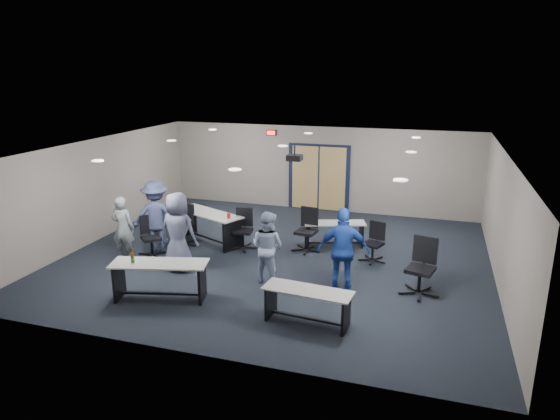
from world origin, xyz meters
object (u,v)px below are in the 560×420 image
(chair_back_a, at_px, (183,226))
(person_back, at_px, (156,217))
(person_plaid, at_px, (178,232))
(person_lightblue, at_px, (267,247))
(table_back_left, at_px, (209,222))
(chair_back_c, at_px, (306,230))
(person_navy, at_px, (343,251))
(chair_back_d, at_px, (373,242))
(chair_loose_right, at_px, (420,268))
(table_back_right, at_px, (335,230))
(chair_loose_left, at_px, (151,237))
(table_front_left, at_px, (159,274))
(person_gray, at_px, (123,228))
(table_front_right, at_px, (308,300))
(chair_back_b, at_px, (243,230))

(chair_back_a, height_order, person_back, person_back)
(person_plaid, relative_size, person_lightblue, 1.16)
(table_back_left, height_order, chair_back_c, chair_back_c)
(person_plaid, height_order, person_navy, person_plaid)
(chair_back_d, relative_size, person_navy, 0.53)
(table_back_left, xyz_separation_m, chair_loose_right, (5.45, -1.61, 0.03))
(table_back_right, relative_size, chair_back_a, 1.54)
(person_lightblue, bearing_deg, person_plaid, 16.43)
(chair_loose_left, relative_size, person_back, 0.54)
(table_back_right, bearing_deg, chair_back_c, -155.52)
(chair_back_a, relative_size, person_navy, 0.60)
(chair_back_a, bearing_deg, chair_loose_right, -11.90)
(table_back_right, height_order, chair_loose_left, chair_loose_left)
(chair_loose_right, bearing_deg, table_front_left, -146.10)
(chair_back_c, height_order, person_plaid, person_plaid)
(chair_back_c, xyz_separation_m, person_lightblue, (-0.32, -2.06, 0.24))
(table_back_right, xyz_separation_m, person_gray, (-4.66, -2.44, 0.35))
(table_front_left, height_order, table_back_left, table_front_left)
(table_front_right, bearing_deg, chair_back_c, 110.24)
(table_back_right, height_order, person_navy, person_navy)
(table_front_right, height_order, chair_back_a, chair_back_a)
(chair_back_c, relative_size, chair_loose_left, 1.10)
(person_plaid, xyz_separation_m, person_navy, (3.77, -0.01, -0.02))
(table_front_right, relative_size, chair_back_b, 1.61)
(chair_back_d, xyz_separation_m, person_lightblue, (-2.03, -1.85, 0.31))
(person_lightblue, xyz_separation_m, person_navy, (1.64, -0.01, 0.11))
(person_gray, relative_size, person_navy, 0.88)
(chair_back_b, relative_size, chair_back_c, 0.95)
(table_front_right, bearing_deg, chair_loose_left, 159.97)
(table_back_right, bearing_deg, chair_loose_right, -64.59)
(chair_back_c, distance_m, person_gray, 4.46)
(chair_loose_left, xyz_separation_m, person_navy, (4.86, -0.60, 0.40))
(table_back_left, bearing_deg, person_plaid, -61.43)
(table_front_left, height_order, chair_back_b, table_front_left)
(chair_back_d, xyz_separation_m, person_plaid, (-4.16, -1.85, 0.44))
(chair_back_a, xyz_separation_m, person_navy, (4.46, -1.49, 0.36))
(table_front_left, relative_size, chair_loose_right, 1.69)
(table_back_left, bearing_deg, table_front_right, -20.08)
(person_plaid, distance_m, person_lightblue, 2.13)
(table_front_left, relative_size, chair_back_a, 1.86)
(table_front_right, relative_size, person_plaid, 0.91)
(chair_back_a, xyz_separation_m, chair_back_d, (4.85, 0.37, -0.06))
(chair_back_d, height_order, person_navy, person_navy)
(person_lightblue, bearing_deg, chair_back_b, -37.57)
(chair_back_a, xyz_separation_m, chair_loose_right, (5.99, -1.18, 0.05))
(chair_loose_right, xyz_separation_m, person_gray, (-6.89, -0.11, 0.20))
(table_front_left, distance_m, chair_back_b, 3.22)
(table_front_left, distance_m, table_front_right, 3.07)
(chair_back_a, xyz_separation_m, person_lightblue, (2.82, -1.48, 0.25))
(table_back_right, xyz_separation_m, chair_back_c, (-0.62, -0.57, 0.11))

